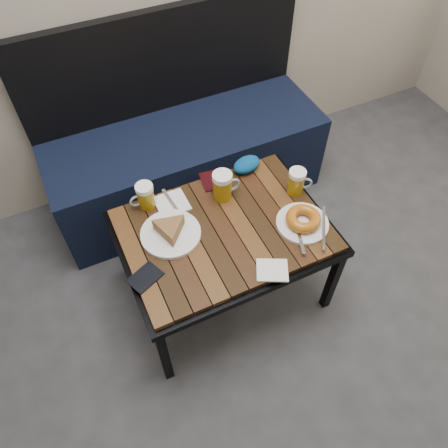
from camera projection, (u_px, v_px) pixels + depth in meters
name	position (u px, v px, depth m)	size (l,w,h in m)	color
bench	(185.00, 155.00, 2.30)	(1.40, 0.50, 0.95)	black
cafe_table	(224.00, 235.00, 1.78)	(0.84, 0.62, 0.47)	black
beer_mug_left	(145.00, 196.00, 1.77)	(0.11, 0.07, 0.12)	#936D0B
beer_mug_centre	(223.00, 186.00, 1.80)	(0.12, 0.08, 0.13)	#936D0B
beer_mug_right	(297.00, 181.00, 1.82)	(0.11, 0.09, 0.12)	#936D0B
plate_pie	(170.00, 231.00, 1.70)	(0.24, 0.24, 0.07)	white
plate_bagel	(303.00, 221.00, 1.74)	(0.23, 0.26, 0.06)	white
napkin_left	(172.00, 203.00, 1.82)	(0.13, 0.17, 0.01)	white
napkin_right	(272.00, 270.00, 1.62)	(0.15, 0.14, 0.01)	white
passport_navy	(145.00, 277.00, 1.60)	(0.08, 0.12, 0.01)	black
passport_burgundy	(211.00, 181.00, 1.90)	(0.08, 0.12, 0.01)	black
knit_pouch	(247.00, 164.00, 1.93)	(0.13, 0.09, 0.06)	navy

